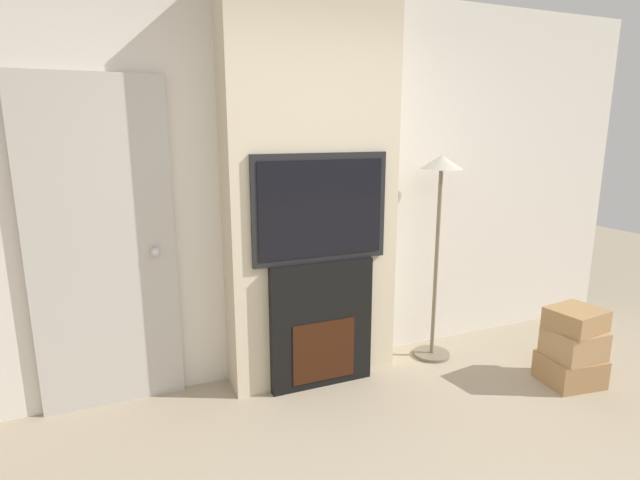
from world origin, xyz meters
The scene contains 7 objects.
wall_back centered at (0.00, 2.03, 1.35)m, with size 6.00×0.06×2.70m.
chimney_breast centered at (0.00, 1.85, 1.35)m, with size 1.19×0.30×2.70m.
fireplace centered at (0.00, 1.69, 0.44)m, with size 0.73×0.15×0.90m.
television centered at (0.00, 1.69, 1.26)m, with size 0.94×0.07×0.72m.
floor_lamp centered at (0.98, 1.74, 1.22)m, with size 0.31×0.31×1.58m.
box_stack centered at (1.64, 1.01, 0.26)m, with size 0.41×0.38×0.55m.
entry_door centered at (-1.34, 1.97, 1.04)m, with size 0.86×0.09×2.09m.
Camera 1 is at (-1.26, -1.30, 1.77)m, focal length 28.00 mm.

